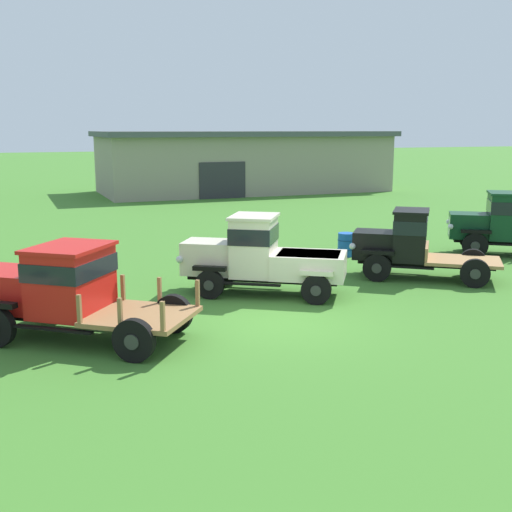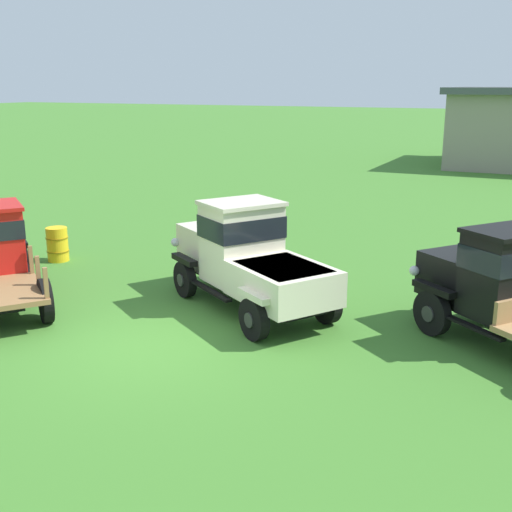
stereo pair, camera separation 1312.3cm
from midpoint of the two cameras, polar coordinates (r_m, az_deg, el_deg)
name	(u,v)px [view 2 (the right image)]	position (r m, az deg, el deg)	size (l,w,h in m)	color
ground_plane	(152,345)	(12.15, 22.79, -8.24)	(240.00, 240.00, 0.00)	#3D7528
vintage_truck_midrow_center	(247,256)	(14.31, 26.33, -0.56)	(4.64, 3.72, 2.22)	black
vintage_truck_far_side	(503,286)	(15.48, 45.01, -2.45)	(4.46, 3.92, 2.13)	black
oil_drum_beside_row	(57,244)	(16.54, 4.46, 0.61)	(0.58, 0.58, 0.90)	gold
oil_drum_near_fence	(512,268)	(19.04, 40.98, -1.27)	(0.65, 0.65, 0.84)	#1951B2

